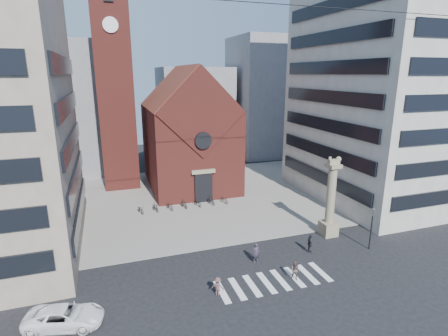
% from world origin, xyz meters
% --- Properties ---
extents(ground, '(120.00, 120.00, 0.00)m').
position_xyz_m(ground, '(0.00, 0.00, 0.00)').
color(ground, black).
rests_on(ground, ground).
extents(piazza, '(46.00, 30.00, 0.05)m').
position_xyz_m(piazza, '(0.00, 19.00, 0.03)').
color(piazza, gray).
rests_on(piazza, ground).
extents(zebra_crossing, '(10.20, 3.20, 0.01)m').
position_xyz_m(zebra_crossing, '(0.55, -3.00, 0.01)').
color(zebra_crossing, white).
rests_on(zebra_crossing, ground).
extents(church, '(12.00, 16.65, 18.00)m').
position_xyz_m(church, '(0.00, 25.04, 7.98)').
color(church, maroon).
rests_on(church, ground).
extents(campanile, '(5.50, 5.50, 31.20)m').
position_xyz_m(campanile, '(-10.00, 28.00, 15.74)').
color(campanile, maroon).
rests_on(campanile, ground).
extents(building_right, '(18.00, 22.00, 32.00)m').
position_xyz_m(building_right, '(24.00, 12.00, 16.00)').
color(building_right, beige).
rests_on(building_right, ground).
extents(bg_block_left, '(16.00, 14.00, 22.00)m').
position_xyz_m(bg_block_left, '(-20.00, 40.00, 11.00)').
color(bg_block_left, gray).
rests_on(bg_block_left, ground).
extents(bg_block_mid, '(14.00, 12.00, 18.00)m').
position_xyz_m(bg_block_mid, '(6.00, 45.00, 9.00)').
color(bg_block_mid, gray).
rests_on(bg_block_mid, ground).
extents(bg_block_right, '(16.00, 14.00, 24.00)m').
position_xyz_m(bg_block_right, '(22.00, 42.00, 12.00)').
color(bg_block_right, gray).
rests_on(bg_block_right, ground).
extents(lion_column, '(1.63, 1.60, 8.68)m').
position_xyz_m(lion_column, '(10.01, 3.00, 3.46)').
color(lion_column, gray).
rests_on(lion_column, ground).
extents(traffic_light, '(0.13, 0.16, 4.30)m').
position_xyz_m(traffic_light, '(12.00, -1.00, 2.29)').
color(traffic_light, black).
rests_on(traffic_light, ground).
extents(white_car, '(5.59, 3.49, 1.44)m').
position_xyz_m(white_car, '(-15.44, -3.22, 0.72)').
color(white_car, white).
rests_on(white_car, ground).
extents(pedestrian_0, '(0.76, 0.56, 1.92)m').
position_xyz_m(pedestrian_0, '(0.39, 0.26, 0.96)').
color(pedestrian_0, '#342B3C').
rests_on(pedestrian_0, ground).
extents(pedestrian_1, '(1.03, 1.05, 1.70)m').
position_xyz_m(pedestrian_1, '(2.35, -3.35, 0.85)').
color(pedestrian_1, '#574946').
rests_on(pedestrian_1, ground).
extents(pedestrian_2, '(0.72, 1.18, 1.87)m').
position_xyz_m(pedestrian_2, '(6.07, 0.31, 0.93)').
color(pedestrian_2, '#28272F').
rests_on(pedestrian_2, ground).
extents(pedestrian_3, '(1.14, 1.02, 1.54)m').
position_xyz_m(pedestrian_3, '(-4.46, -3.28, 0.77)').
color(pedestrian_3, brown).
rests_on(pedestrian_3, ground).
extents(scooter_0, '(1.09, 1.90, 0.95)m').
position_xyz_m(scooter_0, '(-8.47, 15.55, 0.52)').
color(scooter_0, black).
rests_on(scooter_0, piazza).
extents(scooter_1, '(0.95, 1.81, 1.05)m').
position_xyz_m(scooter_1, '(-6.65, 15.55, 0.57)').
color(scooter_1, black).
rests_on(scooter_1, piazza).
extents(scooter_2, '(1.09, 1.90, 0.95)m').
position_xyz_m(scooter_2, '(-4.82, 15.55, 0.52)').
color(scooter_2, black).
rests_on(scooter_2, piazza).
extents(scooter_3, '(0.95, 1.81, 1.05)m').
position_xyz_m(scooter_3, '(-3.00, 15.55, 0.57)').
color(scooter_3, black).
rests_on(scooter_3, piazza).
extents(scooter_4, '(1.09, 1.90, 0.95)m').
position_xyz_m(scooter_4, '(-1.18, 15.55, 0.52)').
color(scooter_4, black).
rests_on(scooter_4, piazza).
extents(scooter_5, '(0.95, 1.81, 1.05)m').
position_xyz_m(scooter_5, '(0.65, 15.55, 0.57)').
color(scooter_5, black).
rests_on(scooter_5, piazza).
extents(scooter_6, '(1.09, 1.90, 0.95)m').
position_xyz_m(scooter_6, '(2.47, 15.55, 0.52)').
color(scooter_6, black).
rests_on(scooter_6, piazza).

